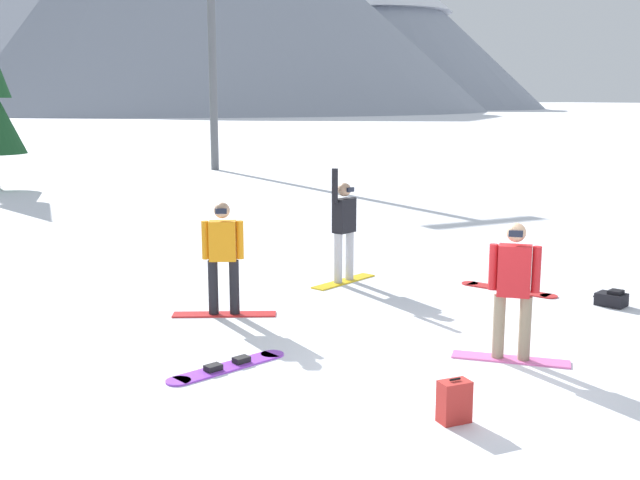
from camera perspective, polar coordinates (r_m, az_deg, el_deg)
ground_plane at (r=9.50m, az=9.28°, el=-9.78°), size 800.00×800.00×0.00m
snowboarder_foreground at (r=9.86m, az=14.20°, el=-3.50°), size 1.25×1.21×1.77m
snowboarder_midground at (r=11.66m, az=-7.22°, el=-1.21°), size 1.54×0.93×1.74m
snowboarder_background at (r=13.65m, az=1.80°, el=0.88°), size 1.48×0.80×2.07m
loose_snowboard_near_left at (r=9.62m, az=-6.88°, el=-9.31°), size 1.73×0.73×0.09m
loose_snowboard_near_right at (r=13.65m, az=13.81°, el=-3.56°), size 1.00×1.70×0.09m
backpack_red at (r=8.13m, az=9.91°, el=-11.75°), size 0.33×0.28×0.47m
backpack_black at (r=13.13m, az=20.86°, el=-4.10°), size 0.45×0.55×0.27m
ski_lift_tower at (r=35.87m, az=-8.07°, el=15.64°), size 3.77×0.36×11.41m
peak_east_ridge at (r=241.38m, az=4.18°, el=15.58°), size 101.43×101.43×47.04m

